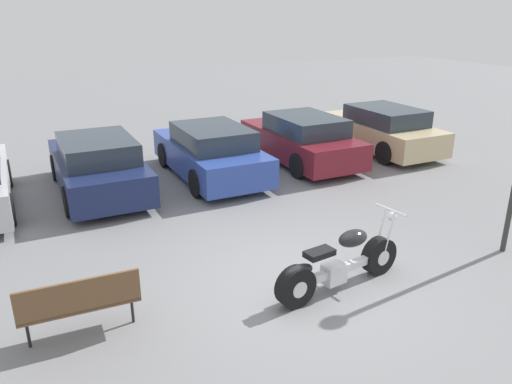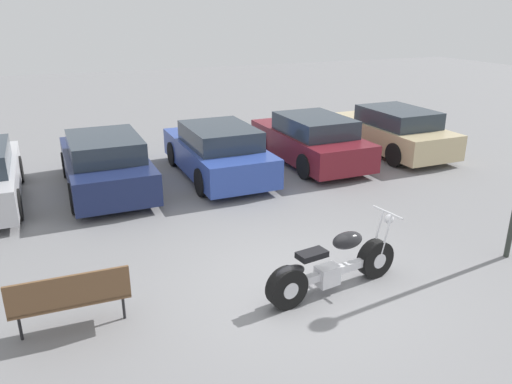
# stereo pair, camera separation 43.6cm
# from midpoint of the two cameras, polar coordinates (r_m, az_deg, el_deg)

# --- Properties ---
(ground_plane) EXTENTS (60.00, 60.00, 0.00)m
(ground_plane) POSITION_cam_midpoint_polar(r_m,az_deg,el_deg) (7.88, 4.04, -10.43)
(ground_plane) COLOR slate
(motorcycle) EXTENTS (2.31, 0.71, 1.07)m
(motorcycle) POSITION_cam_midpoint_polar(r_m,az_deg,el_deg) (7.60, 7.73, -8.31)
(motorcycle) COLOR black
(motorcycle) RESTS_ON ground_plane
(parked_car_navy) EXTENTS (1.82, 4.14, 1.33)m
(parked_car_navy) POSITION_cam_midpoint_polar(r_m,az_deg,el_deg) (12.05, -18.63, 2.86)
(parked_car_navy) COLOR #19234C
(parked_car_navy) RESTS_ON ground_plane
(parked_car_blue) EXTENTS (1.82, 4.14, 1.33)m
(parked_car_blue) POSITION_cam_midpoint_polar(r_m,az_deg,el_deg) (12.60, -6.23, 4.53)
(parked_car_blue) COLOR #2D479E
(parked_car_blue) RESTS_ON ground_plane
(parked_car_maroon) EXTENTS (1.82, 4.14, 1.33)m
(parked_car_maroon) POSITION_cam_midpoint_polar(r_m,az_deg,el_deg) (13.83, 4.31, 6.01)
(parked_car_maroon) COLOR maroon
(parked_car_maroon) RESTS_ON ground_plane
(parked_car_champagne) EXTENTS (1.82, 4.14, 1.33)m
(parked_car_champagne) POSITION_cam_midpoint_polar(r_m,az_deg,el_deg) (15.35, 13.26, 6.95)
(parked_car_champagne) COLOR #C6B284
(parked_car_champagne) RESTS_ON ground_plane
(park_bench) EXTENTS (1.51, 0.45, 0.89)m
(park_bench) POSITION_cam_midpoint_polar(r_m,az_deg,el_deg) (6.88, -21.27, -11.58)
(park_bench) COLOR brown
(park_bench) RESTS_ON ground_plane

